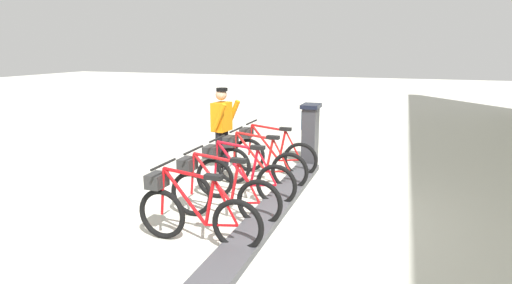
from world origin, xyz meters
TOP-DOWN VIEW (x-y plane):
  - ground_plane at (0.00, 0.00)m, footprint 60.00×60.00m
  - dock_rail_base at (0.00, 0.00)m, footprint 0.44×4.80m
  - payment_kiosk at (0.05, -2.74)m, footprint 0.36×0.52m
  - bike_docked_0 at (0.62, -1.80)m, footprint 1.72×0.54m
  - bike_docked_1 at (0.62, -1.00)m, footprint 1.72×0.54m
  - bike_docked_2 at (0.62, -0.20)m, footprint 1.72×0.54m
  - bike_docked_3 at (0.62, 0.60)m, footprint 1.72×0.54m
  - bike_docked_4 at (0.62, 1.40)m, footprint 1.72×0.54m
  - worker_near_rack at (1.58, -1.66)m, footprint 0.52×0.66m

SIDE VIEW (x-z plane):
  - ground_plane at x=0.00m, z-range 0.00..0.00m
  - dock_rail_base at x=0.00m, z-range 0.00..0.10m
  - bike_docked_0 at x=0.62m, z-range -0.08..0.94m
  - bike_docked_1 at x=0.62m, z-range -0.08..0.94m
  - bike_docked_2 at x=0.62m, z-range -0.08..0.94m
  - bike_docked_3 at x=0.62m, z-range -0.08..0.94m
  - bike_docked_4 at x=0.62m, z-range -0.08..0.94m
  - payment_kiosk at x=0.05m, z-range 0.03..1.31m
  - worker_near_rack at x=1.58m, z-range 0.08..1.74m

